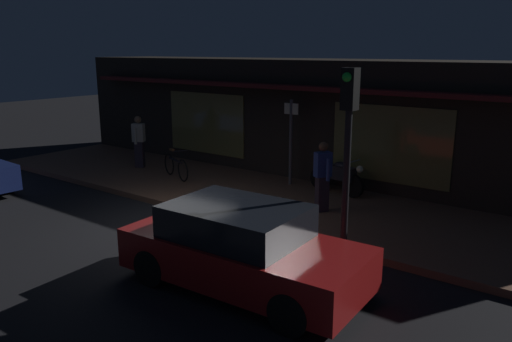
% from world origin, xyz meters
% --- Properties ---
extents(ground_plane, '(60.00, 60.00, 0.00)m').
position_xyz_m(ground_plane, '(0.00, 0.00, 0.00)').
color(ground_plane, black).
extents(sidewalk_slab, '(18.00, 4.00, 0.15)m').
position_xyz_m(sidewalk_slab, '(0.00, 3.00, 0.07)').
color(sidewalk_slab, brown).
rests_on(sidewalk_slab, ground_plane).
extents(storefront_building, '(18.00, 3.30, 3.60)m').
position_xyz_m(storefront_building, '(0.00, 6.39, 1.80)').
color(storefront_building, black).
rests_on(storefront_building, ground_plane).
extents(motorcycle, '(1.70, 0.58, 0.97)m').
position_xyz_m(motorcycle, '(2.08, 4.32, 0.65)').
color(motorcycle, black).
rests_on(motorcycle, sidewalk_slab).
extents(bicycle_parked, '(1.57, 0.66, 0.91)m').
position_xyz_m(bicycle_parked, '(-2.54, 2.90, 0.51)').
color(bicycle_parked, black).
rests_on(bicycle_parked, sidewalk_slab).
extents(person_photographer, '(0.44, 0.58, 1.67)m').
position_xyz_m(person_photographer, '(-4.51, 3.20, 1.03)').
color(person_photographer, '#28232D').
rests_on(person_photographer, sidewalk_slab).
extents(person_bystander, '(0.57, 0.44, 1.67)m').
position_xyz_m(person_bystander, '(2.52, 2.73, 1.03)').
color(person_bystander, '#28232D').
rests_on(person_bystander, sidewalk_slab).
extents(sign_post, '(0.44, 0.09, 2.40)m').
position_xyz_m(sign_post, '(0.57, 4.35, 1.51)').
color(sign_post, '#47474C').
rests_on(sign_post, sidewalk_slab).
extents(traffic_light_pole, '(0.24, 0.33, 3.60)m').
position_xyz_m(traffic_light_pole, '(4.30, 0.36, 2.48)').
color(traffic_light_pole, black).
rests_on(traffic_light_pole, ground_plane).
extents(parked_car_far, '(4.18, 1.95, 1.42)m').
position_xyz_m(parked_car_far, '(3.25, -1.24, 0.70)').
color(parked_car_far, black).
rests_on(parked_car_far, ground_plane).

